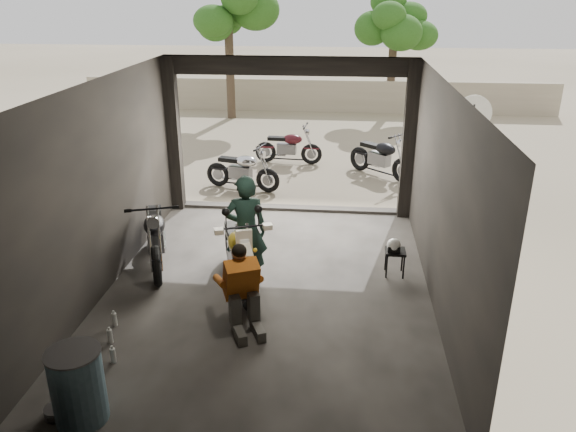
% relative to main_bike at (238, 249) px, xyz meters
% --- Properties ---
extents(ground, '(80.00, 80.00, 0.00)m').
position_rel_main_bike_xyz_m(ground, '(0.48, -0.15, -0.64)').
color(ground, '#7A6D56').
rests_on(ground, ground).
extents(garage, '(7.00, 7.13, 3.20)m').
position_rel_main_bike_xyz_m(garage, '(0.48, 0.40, 0.64)').
color(garage, '#2D2B28').
rests_on(garage, ground).
extents(boundary_wall, '(18.00, 0.30, 1.20)m').
position_rel_main_bike_xyz_m(boundary_wall, '(0.48, 13.85, -0.04)').
color(boundary_wall, gray).
rests_on(boundary_wall, ground).
extents(tree_left, '(2.20, 2.20, 5.60)m').
position_rel_main_bike_xyz_m(tree_left, '(-2.52, 12.35, 3.35)').
color(tree_left, '#382B1E').
rests_on(tree_left, ground).
extents(tree_right, '(2.20, 2.20, 5.00)m').
position_rel_main_bike_xyz_m(tree_right, '(3.28, 13.85, 2.92)').
color(tree_right, '#382B1E').
rests_on(tree_right, ground).
extents(main_bike, '(1.39, 2.07, 1.28)m').
position_rel_main_bike_xyz_m(main_bike, '(0.00, 0.00, 0.00)').
color(main_bike, white).
rests_on(main_bike, ground).
extents(left_bike, '(1.31, 2.00, 1.26)m').
position_rel_main_bike_xyz_m(left_bike, '(-1.52, 0.58, -0.01)').
color(left_bike, black).
rests_on(left_bike, ground).
extents(outside_bike_a, '(1.73, 1.06, 1.09)m').
position_rel_main_bike_xyz_m(outside_bike_a, '(-0.75, 4.59, -0.09)').
color(outside_bike_a, black).
rests_on(outside_bike_a, ground).
extents(outside_bike_b, '(1.62, 0.75, 1.07)m').
position_rel_main_bike_xyz_m(outside_bike_b, '(0.12, 6.80, -0.11)').
color(outside_bike_b, '#471118').
rests_on(outside_bike_b, ground).
extents(outside_bike_c, '(1.76, 1.70, 1.17)m').
position_rel_main_bike_xyz_m(outside_bike_c, '(2.53, 5.88, -0.05)').
color(outside_bike_c, black).
rests_on(outside_bike_c, ground).
extents(rider, '(0.73, 0.54, 1.81)m').
position_rel_main_bike_xyz_m(rider, '(0.12, 0.11, 0.27)').
color(rider, black).
rests_on(rider, ground).
extents(mechanic, '(0.89, 1.00, 1.19)m').
position_rel_main_bike_xyz_m(mechanic, '(0.31, -1.25, -0.04)').
color(mechanic, orange).
rests_on(mechanic, ground).
extents(stool, '(0.33, 0.33, 0.45)m').
position_rel_main_bike_xyz_m(stool, '(2.48, 0.58, -0.26)').
color(stool, black).
rests_on(stool, ground).
extents(helmet, '(0.28, 0.28, 0.22)m').
position_rel_main_bike_xyz_m(helmet, '(2.45, 0.56, -0.08)').
color(helmet, white).
rests_on(helmet, stool).
extents(oil_drum, '(0.69, 0.69, 0.88)m').
position_rel_main_bike_xyz_m(oil_drum, '(-1.17, -3.15, -0.20)').
color(oil_drum, '#466676').
rests_on(oil_drum, ground).
extents(sign_post, '(0.78, 0.08, 2.34)m').
position_rel_main_bike_xyz_m(sign_post, '(4.30, 4.39, 0.93)').
color(sign_post, black).
rests_on(sign_post, ground).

